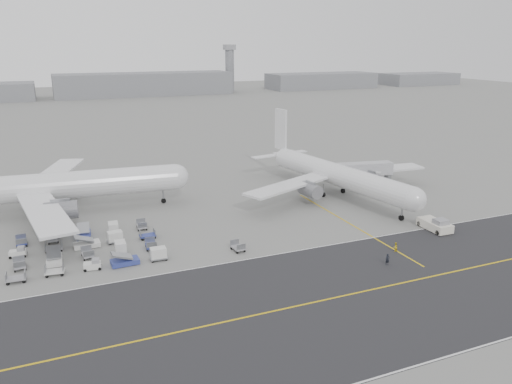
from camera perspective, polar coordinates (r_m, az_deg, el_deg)
name	(u,v)px	position (r m, az deg, el deg)	size (l,w,h in m)	color
ground	(203,261)	(78.24, -6.04, -7.81)	(700.00, 700.00, 0.00)	gray
taxiway	(283,309)	(64.86, 3.10, -13.22)	(220.00, 59.00, 0.03)	#2C2C2F
horizon_buildings	(129,96)	(333.77, -14.26, 10.62)	(520.00, 28.00, 28.00)	gray
control_tower	(230,67)	(354.68, -3.03, 14.06)	(7.00, 7.00, 31.25)	gray
airliner_a	(49,187)	(105.01, -22.59, 0.56)	(55.06, 54.25, 19.00)	silver
airliner_b	(335,174)	(110.32, 8.99, 2.05)	(47.32, 48.21, 16.73)	silver
pushback_tug	(435,225)	(95.32, 19.82, -3.53)	(3.23, 8.51, 2.43)	silver
jet_bridge	(359,171)	(115.66, 11.68, 2.41)	(17.25, 6.22, 6.43)	gray
gse_cluster	(87,252)	(85.30, -18.72, -6.52)	(27.80, 22.01, 2.07)	#99989E
stray_dolly	(238,251)	(81.41, -2.08, -6.72)	(1.58, 2.57, 1.58)	silver
ground_crew_a	(388,259)	(78.62, 14.80, -7.46)	(0.66, 0.43, 1.80)	black
ground_crew_b	(395,247)	(83.81, 15.63, -6.07)	(0.76, 0.59, 1.57)	gold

